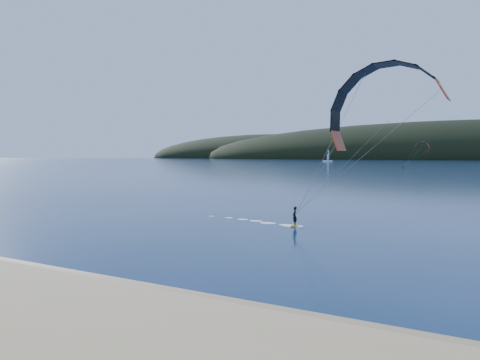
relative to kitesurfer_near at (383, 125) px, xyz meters
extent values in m
plane|color=#081E3D|center=(-9.10, -21.29, -8.39)|extent=(1800.00, 1800.00, 0.00)
cube|color=#866B4E|center=(-9.10, -16.79, -8.34)|extent=(220.00, 2.50, 0.10)
ellipsoid|color=black|center=(-59.10, 698.71, -8.39)|extent=(840.00, 280.00, 110.00)
ellipsoid|color=black|center=(-389.10, 758.71, -8.39)|extent=(520.00, 220.00, 90.00)
cube|color=#C28916|center=(-8.85, 5.42, -8.34)|extent=(0.72, 1.43, 0.08)
imported|color=black|center=(-8.85, 5.42, -7.47)|extent=(0.52, 0.69, 1.68)
cylinder|color=gray|center=(-4.06, 2.46, -3.44)|extent=(0.02, 0.02, 12.86)
cube|color=#C28916|center=(-34.52, 189.88, -8.35)|extent=(0.80, 1.27, 0.07)
imported|color=black|center=(-34.52, 189.88, -7.57)|extent=(0.79, 0.88, 1.50)
cylinder|color=gray|center=(-30.05, 187.61, -3.19)|extent=(0.02, 0.02, 12.44)
cube|color=white|center=(-137.16, 381.10, -7.85)|extent=(8.84, 3.46, 1.51)
cylinder|color=white|center=(-137.16, 381.10, -1.90)|extent=(0.22, 0.22, 11.90)
cube|color=white|center=(-137.11, 382.62, -1.90)|extent=(0.28, 2.81, 8.66)
cube|color=white|center=(-137.11, 379.37, -4.06)|extent=(0.23, 2.16, 5.41)
camera|label=1|loc=(7.57, -32.89, -2.05)|focal=35.13mm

